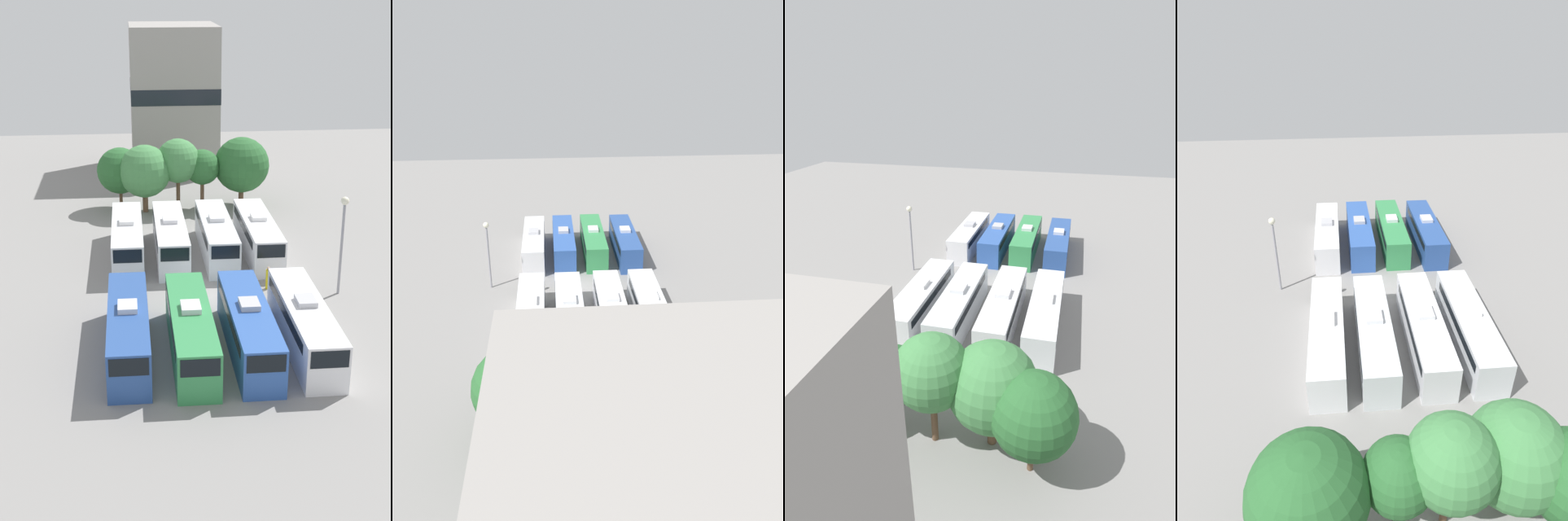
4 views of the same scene
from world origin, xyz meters
TOP-DOWN VIEW (x-y plane):
  - ground_plane at (0.00, 0.00)m, footprint 119.62×119.62m
  - bus_0 at (-5.57, -8.36)m, footprint 2.54×11.91m
  - bus_1 at (-1.70, -8.79)m, footprint 2.54×11.91m
  - bus_2 at (1.95, -8.69)m, footprint 2.54×11.91m
  - bus_3 at (5.54, -8.54)m, footprint 2.54×11.91m
  - bus_4 at (-5.53, 8.37)m, footprint 2.54×11.91m
  - bus_5 at (-1.93, 8.40)m, footprint 2.54×11.91m
  - bus_6 at (1.97, 8.52)m, footprint 2.54×11.91m
  - bus_7 at (5.52, 8.44)m, footprint 2.54×11.91m
  - worker_person at (5.00, 0.75)m, footprint 0.36×0.36m
  - light_pole at (10.08, -0.59)m, footprint 0.60×0.60m
  - tree_1 at (-3.67, 20.95)m, footprint 5.19×5.19m
  - tree_2 at (-0.32, 21.53)m, footprint 4.39×4.39m
  - tree_3 at (2.12, 21.56)m, footprint 3.54×3.54m
  - tree_4 at (6.18, 22.03)m, footprint 5.58×5.58m

SIDE VIEW (x-z plane):
  - ground_plane at x=0.00m, z-range 0.00..0.00m
  - worker_person at x=5.00m, z-range -0.06..1.72m
  - bus_0 at x=-5.57m, z-range -0.03..3.37m
  - bus_1 at x=-1.70m, z-range -0.03..3.37m
  - bus_2 at x=1.95m, z-range -0.03..3.37m
  - bus_3 at x=5.54m, z-range -0.03..3.37m
  - bus_4 at x=-5.53m, z-range -0.03..3.37m
  - bus_5 at x=-1.93m, z-range -0.03..3.37m
  - bus_6 at x=1.97m, z-range -0.03..3.37m
  - bus_7 at x=5.52m, z-range -0.03..3.37m
  - tree_1 at x=-3.67m, z-range 0.77..7.52m
  - tree_3 at x=2.12m, z-range 1.24..7.30m
  - tree_4 at x=6.18m, z-range 0.75..7.85m
  - tree_2 at x=-0.32m, z-range 1.38..8.57m
  - light_pole at x=10.08m, z-range 1.36..8.87m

